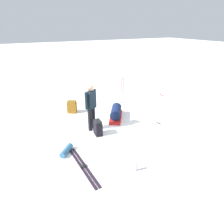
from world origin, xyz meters
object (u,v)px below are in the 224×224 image
(ski_poles_planted_near, at_px, (160,108))
(thermos_bottle, at_px, (136,166))
(skier_standing, at_px, (91,105))
(sleeping_mat_rolled, at_px, (66,150))
(ski_poles_planted_far, at_px, (122,90))
(backpack_bright, at_px, (72,107))
(ski_pair_near, at_px, (83,166))
(backpack_large_dark, at_px, (98,128))
(gear_sled, at_px, (116,113))

(ski_poles_planted_near, relative_size, thermos_bottle, 4.71)
(skier_standing, xyz_separation_m, sleeping_mat_rolled, (-1.00, 1.24, -0.86))
(skier_standing, bearing_deg, ski_poles_planted_far, -53.61)
(backpack_bright, distance_m, sleeping_mat_rolled, 2.96)
(ski_pair_near, relative_size, sleeping_mat_rolled, 3.37)
(backpack_large_dark, distance_m, ski_poles_planted_near, 2.44)
(backpack_bright, relative_size, ski_poles_planted_far, 0.43)
(skier_standing, bearing_deg, thermos_bottle, -176.05)
(gear_sled, xyz_separation_m, thermos_bottle, (-3.03, 1.05, -0.09))
(ski_pair_near, height_order, sleeping_mat_rolled, sleeping_mat_rolled)
(skier_standing, height_order, backpack_large_dark, skier_standing)
(ski_pair_near, xyz_separation_m, ski_poles_planted_far, (3.48, -3.27, 0.69))
(ski_poles_planted_far, bearing_deg, sleeping_mat_rolled, 127.33)
(ski_pair_near, distance_m, ski_poles_planted_far, 4.83)
(backpack_large_dark, relative_size, thermos_bottle, 2.09)
(backpack_large_dark, xyz_separation_m, backpack_bright, (2.22, 0.24, -0.00))
(skier_standing, bearing_deg, gear_sled, -71.12)
(gear_sled, height_order, sleeping_mat_rolled, gear_sled)
(skier_standing, height_order, sleeping_mat_rolled, skier_standing)
(gear_sled, xyz_separation_m, sleeping_mat_rolled, (-1.42, 2.47, -0.13))
(backpack_bright, height_order, ski_poles_planted_far, ski_poles_planted_far)
(ski_pair_near, xyz_separation_m, backpack_bright, (3.59, -0.81, 0.25))
(backpack_bright, bearing_deg, ski_poles_planted_far, -92.40)
(gear_sled, bearing_deg, ski_poles_planted_near, -137.18)
(ski_pair_near, xyz_separation_m, sleeping_mat_rolled, (0.82, 0.22, 0.08))
(ski_poles_planted_far, relative_size, sleeping_mat_rolled, 2.29)
(skier_standing, distance_m, thermos_bottle, 2.74)
(backpack_bright, relative_size, thermos_bottle, 2.09)
(backpack_large_dark, relative_size, sleeping_mat_rolled, 0.99)
(backpack_large_dark, distance_m, ski_poles_planted_far, 3.10)
(gear_sled, bearing_deg, skier_standing, 108.88)
(ski_poles_planted_near, bearing_deg, ski_poles_planted_far, 3.39)
(ski_pair_near, relative_size, backpack_bright, 3.41)
(skier_standing, relative_size, ski_pair_near, 0.92)
(ski_poles_planted_far, height_order, sleeping_mat_rolled, ski_poles_planted_far)
(ski_pair_near, distance_m, sleeping_mat_rolled, 0.85)
(ski_pair_near, bearing_deg, thermos_bottle, -123.57)
(ski_poles_planted_near, bearing_deg, skier_standing, 70.56)
(skier_standing, bearing_deg, backpack_bright, 6.45)
(backpack_large_dark, height_order, sleeping_mat_rolled, backpack_large_dark)
(backpack_large_dark, distance_m, backpack_bright, 2.24)
(backpack_bright, distance_m, ski_poles_planted_far, 2.50)
(ski_poles_planted_near, distance_m, sleeping_mat_rolled, 3.70)
(backpack_large_dark, height_order, backpack_bright, backpack_large_dark)
(ski_pair_near, bearing_deg, skier_standing, -29.17)
(ski_poles_planted_near, height_order, ski_poles_planted_far, ski_poles_planted_far)
(ski_poles_planted_near, relative_size, gear_sled, 0.90)
(skier_standing, xyz_separation_m, backpack_large_dark, (-0.45, -0.04, -0.69))
(ski_pair_near, bearing_deg, ski_poles_planted_far, -43.23)
(ski_poles_planted_far, height_order, gear_sled, ski_poles_planted_far)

